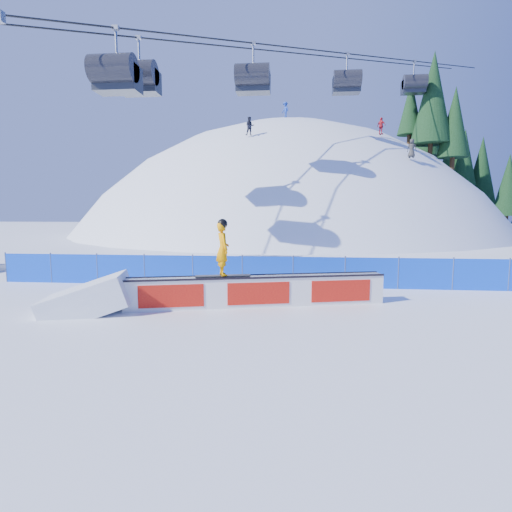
# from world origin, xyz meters

# --- Properties ---
(ground) EXTENTS (160.00, 160.00, 0.00)m
(ground) POSITION_xyz_m (0.00, 0.00, 0.00)
(ground) COLOR white
(ground) RESTS_ON ground
(snow_hill) EXTENTS (64.00, 64.00, 64.00)m
(snow_hill) POSITION_xyz_m (0.00, 42.00, -18.00)
(snow_hill) COLOR white
(snow_hill) RESTS_ON ground
(treeline) EXTENTS (19.35, 11.94, 19.45)m
(treeline) POSITION_xyz_m (22.58, 40.91, 9.89)
(treeline) COLOR #2F2013
(treeline) RESTS_ON ground
(safety_fence) EXTENTS (22.05, 0.05, 1.30)m
(safety_fence) POSITION_xyz_m (0.00, 4.50, 0.60)
(safety_fence) COLOR blue
(safety_fence) RESTS_ON ground
(chairlift) EXTENTS (40.80, 41.70, 22.00)m
(chairlift) POSITION_xyz_m (4.74, 27.49, 16.89)
(chairlift) COLOR #91959E
(chairlift) RESTS_ON ground
(rail_box) EXTENTS (8.05, 2.50, 0.98)m
(rail_box) POSITION_xyz_m (-0.10, 1.31, 0.48)
(rail_box) COLOR silver
(rail_box) RESTS_ON ground
(snow_ramp) EXTENTS (2.88, 2.17, 1.60)m
(snow_ramp) POSITION_xyz_m (-5.05, 0.09, 0.00)
(snow_ramp) COLOR white
(snow_ramp) RESTS_ON ground
(snowboarder) EXTENTS (1.72, 0.71, 1.77)m
(snowboarder) POSITION_xyz_m (-1.15, 1.05, 1.85)
(snowboarder) COLOR black
(snowboarder) RESTS_ON rail_box
(distant_skiers) EXTENTS (15.40, 9.90, 7.36)m
(distant_skiers) POSITION_xyz_m (3.47, 30.28, 11.44)
(distant_skiers) COLOR black
(distant_skiers) RESTS_ON ground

